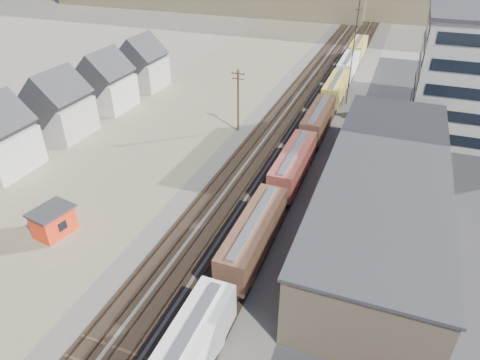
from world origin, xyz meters
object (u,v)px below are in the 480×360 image
(utility_pole_north, at_px, (238,99))
(maintenance_shed, at_px, (53,221))
(freight_train, at_px, (307,140))
(parked_car_blue, at_px, (435,123))

(utility_pole_north, xyz_separation_m, maintenance_shed, (-9.06, -31.82, -3.70))
(freight_train, relative_size, maintenance_shed, 25.14)
(maintenance_shed, bearing_deg, freight_train, 51.43)
(freight_train, relative_size, utility_pole_north, 11.97)
(freight_train, bearing_deg, maintenance_shed, -128.57)
(freight_train, distance_m, parked_car_blue, 24.89)
(parked_car_blue, bearing_deg, maintenance_shed, -175.16)
(utility_pole_north, distance_m, parked_car_blue, 32.61)
(maintenance_shed, relative_size, parked_car_blue, 0.96)
(maintenance_shed, bearing_deg, utility_pole_north, 74.10)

